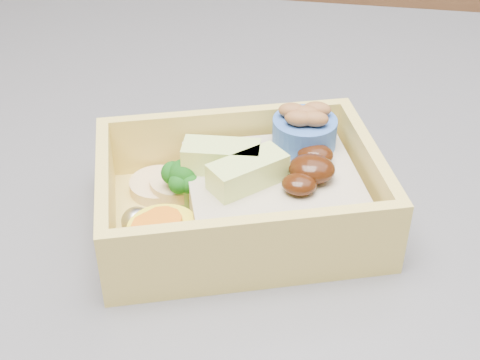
# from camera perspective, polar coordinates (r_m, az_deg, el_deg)

# --- Properties ---
(bento_box) EXTENTS (0.24, 0.20, 0.07)m
(bento_box) POSITION_cam_1_polar(r_m,az_deg,el_deg) (0.49, 0.68, -1.05)
(bento_box) COLOR #E4C75E
(bento_box) RESTS_ON island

